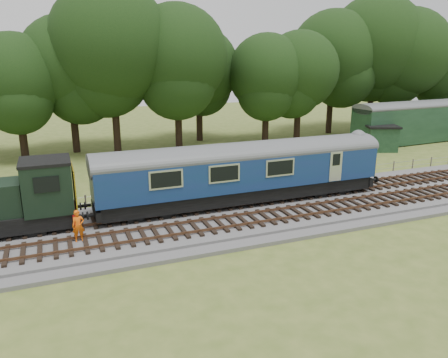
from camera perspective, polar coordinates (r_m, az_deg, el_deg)
name	(u,v)px	position (r m, az deg, el deg)	size (l,w,h in m)	color
ground	(264,213)	(26.71, 5.23, -4.45)	(120.00, 120.00, 0.00)	#4E6424
ballast	(264,210)	(26.65, 5.23, -4.10)	(70.00, 7.00, 0.35)	#4C4C4F
track_north	(254,200)	(27.76, 3.95, -2.72)	(67.20, 2.40, 0.21)	black
track_south	(277,215)	(25.25, 6.89, -4.73)	(67.20, 2.40, 0.21)	black
fence	(235,192)	(30.57, 1.43, -1.74)	(64.00, 0.12, 1.00)	#6B6054
tree_line	(170,146)	(46.67, -7.04, 4.33)	(70.00, 8.00, 18.00)	black
dmu_railcar	(243,167)	(26.82, 2.52, 1.52)	(18.05, 2.86, 3.88)	black
worker	(78,226)	(22.76, -18.50, -5.82)	(0.59, 0.39, 1.61)	#F55F0C
parked_coach	(422,119)	(52.83, 24.44, 7.13)	(17.50, 4.08, 4.43)	#17321E
shed	(380,137)	(46.70, 19.69, 5.14)	(4.07, 4.07, 2.55)	#17321E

